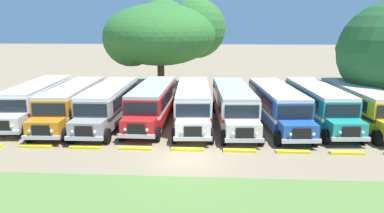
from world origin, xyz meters
name	(u,v)px	position (x,y,z in m)	size (l,w,h in m)	color
ground_plane	(186,160)	(0.00, 0.00, 0.00)	(220.00, 220.00, 0.00)	#937F60
parked_bus_slot_0	(38,99)	(-12.60, 8.10, 1.58)	(3.29, 10.93, 2.82)	silver
parked_bus_slot_1	(73,102)	(-9.38, 7.28, 1.58)	(3.05, 10.89, 2.82)	orange
parked_bus_slot_2	(109,102)	(-6.49, 7.27, 1.58)	(2.80, 10.85, 2.82)	#9E9993
parked_bus_slot_3	(153,101)	(-3.18, 7.89, 1.58)	(2.84, 10.86, 2.82)	red
parked_bus_slot_4	(193,103)	(0.01, 7.60, 1.58)	(3.15, 10.90, 2.82)	silver
parked_bus_slot_5	(233,103)	(3.10, 7.48, 1.58)	(3.25, 10.92, 2.82)	silver
parked_bus_slot_6	(277,104)	(6.40, 7.54, 1.58)	(3.47, 10.96, 2.82)	#23519E
parked_bus_slot_7	(318,103)	(9.63, 8.10, 1.58)	(3.25, 10.92, 2.82)	teal
parked_bus_slot_8	(360,103)	(12.74, 8.02, 1.58)	(3.37, 10.94, 2.82)	yellow
curb_wheelstop_1	(36,146)	(-9.50, 1.42, 0.07)	(2.00, 0.36, 0.15)	yellow
curb_wheelstop_2	(85,147)	(-6.33, 1.42, 0.07)	(2.00, 0.36, 0.15)	yellow
curb_wheelstop_3	(136,148)	(-3.17, 1.42, 0.07)	(2.00, 0.36, 0.15)	yellow
curb_wheelstop_4	(187,149)	(0.00, 1.42, 0.07)	(2.00, 0.36, 0.15)	yellow
curb_wheelstop_5	(240,151)	(3.17, 1.42, 0.07)	(2.00, 0.36, 0.15)	yellow
curb_wheelstop_6	(293,152)	(6.33, 1.42, 0.07)	(2.00, 0.36, 0.15)	yellow
curb_wheelstop_7	(347,153)	(9.50, 1.42, 0.07)	(2.00, 0.36, 0.15)	yellow
broad_shade_tree	(163,33)	(-4.19, 21.62, 6.42)	(13.69, 12.77, 10.38)	brown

